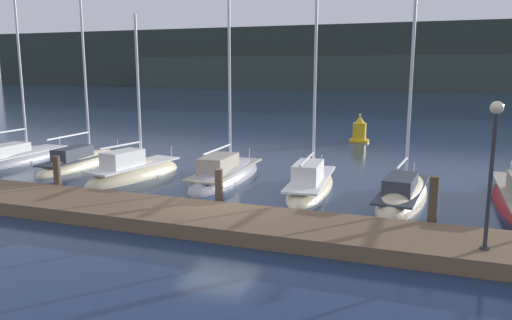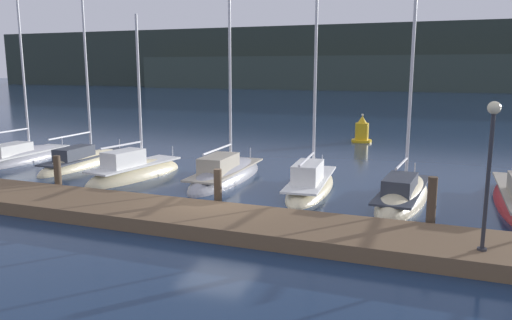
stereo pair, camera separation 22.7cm
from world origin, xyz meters
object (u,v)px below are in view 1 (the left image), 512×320
sailboat_berth_4 (225,178)px  sailboat_berth_3 (134,175)px  sailboat_berth_5 (311,186)px  sailboat_berth_6 (403,198)px  sailboat_berth_1 (20,160)px  sailboat_berth_2 (83,164)px  channel_buoy (359,131)px  dock_lamppost (493,151)px

sailboat_berth_4 → sailboat_berth_3: bearing=-165.2°
sailboat_berth_3 → sailboat_berth_5: 8.23m
sailboat_berth_4 → sailboat_berth_5: sailboat_berth_4 is taller
sailboat_berth_6 → sailboat_berth_3: bearing=-179.3°
sailboat_berth_1 → sailboat_berth_2: sailboat_berth_1 is taller
sailboat_berth_2 → sailboat_berth_5: sailboat_berth_2 is taller
sailboat_berth_2 → channel_buoy: (12.10, 13.58, 0.60)m
sailboat_berth_1 → sailboat_berth_4: 12.25m
sailboat_berth_4 → sailboat_berth_6: sailboat_berth_4 is taller
sailboat_berth_6 → sailboat_berth_5: bearing=173.1°
sailboat_berth_5 → dock_lamppost: sailboat_berth_5 is taller
sailboat_berth_1 → channel_buoy: (16.09, 13.83, 0.61)m
channel_buoy → dock_lamppost: dock_lamppost is taller
sailboat_berth_6 → channel_buoy: size_ratio=5.00×
sailboat_berth_1 → sailboat_berth_6: sailboat_berth_1 is taller
sailboat_berth_3 → sailboat_berth_4: size_ratio=0.79×
sailboat_berth_5 → sailboat_berth_6: (3.72, -0.45, -0.07)m
sailboat_berth_2 → sailboat_berth_6: bearing=-5.1°
sailboat_berth_4 → sailboat_berth_5: 4.11m
sailboat_berth_2 → sailboat_berth_5: bearing=-4.5°
sailboat_berth_5 → sailboat_berth_4: bearing=173.0°
sailboat_berth_1 → sailboat_berth_5: sailboat_berth_1 is taller
sailboat_berth_1 → sailboat_berth_6: 20.09m
sailboat_berth_4 → sailboat_berth_5: bearing=-7.0°
sailboat_berth_1 → sailboat_berth_3: size_ratio=1.29×
sailboat_berth_6 → channel_buoy: bearing=104.8°
sailboat_berth_6 → dock_lamppost: 7.02m
sailboat_berth_3 → dock_lamppost: 15.73m
sailboat_berth_3 → dock_lamppost: size_ratio=2.15×
sailboat_berth_4 → channel_buoy: 14.58m
sailboat_berth_3 → sailboat_berth_5: (8.20, 0.59, 0.04)m
sailboat_berth_3 → sailboat_berth_6: size_ratio=0.84×
sailboat_berth_4 → dock_lamppost: size_ratio=2.74×
sailboat_berth_3 → sailboat_berth_6: 11.93m
sailboat_berth_3 → sailboat_berth_4: 4.26m
sailboat_berth_1 → dock_lamppost: bearing=-17.5°
channel_buoy → sailboat_berth_5: bearing=-89.1°
sailboat_berth_2 → sailboat_berth_3: size_ratio=1.28×
sailboat_berth_4 → dock_lamppost: 12.65m
dock_lamppost → sailboat_berth_6: bearing=112.2°
sailboat_berth_2 → channel_buoy: size_ratio=5.36×
sailboat_berth_4 → sailboat_berth_6: (7.80, -0.95, -0.01)m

